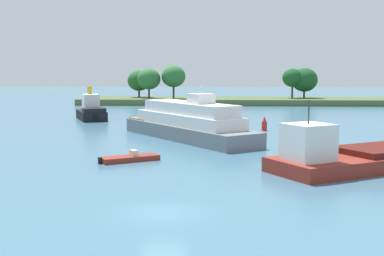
{
  "coord_description": "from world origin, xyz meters",
  "views": [
    {
      "loc": [
        3.06,
        -29.01,
        8.15
      ],
      "look_at": [
        0.05,
        31.79,
        1.2
      ],
      "focal_mm": 49.26,
      "sensor_mm": 36.0,
      "label": 1
    }
  ],
  "objects_px": {
    "tugboat": "(91,111)",
    "white_riverboat": "(188,123)",
    "channel_buoy_red": "(264,124)",
    "small_motorboat": "(130,158)"
  },
  "relations": [
    {
      "from": "white_riverboat",
      "to": "small_motorboat",
      "type": "xyz_separation_m",
      "value": [
        -4.31,
        -14.75,
        -1.59
      ]
    },
    {
      "from": "small_motorboat",
      "to": "channel_buoy_red",
      "type": "bearing_deg",
      "value": 59.62
    },
    {
      "from": "tugboat",
      "to": "white_riverboat",
      "type": "height_order",
      "value": "white_riverboat"
    },
    {
      "from": "tugboat",
      "to": "white_riverboat",
      "type": "relative_size",
      "value": 0.44
    },
    {
      "from": "small_motorboat",
      "to": "channel_buoy_red",
      "type": "distance_m",
      "value": 27.38
    },
    {
      "from": "tugboat",
      "to": "channel_buoy_red",
      "type": "distance_m",
      "value": 29.23
    },
    {
      "from": "tugboat",
      "to": "small_motorboat",
      "type": "distance_m",
      "value": 38.74
    },
    {
      "from": "tugboat",
      "to": "channel_buoy_red",
      "type": "xyz_separation_m",
      "value": [
        26.11,
        -13.12,
        -0.55
      ]
    },
    {
      "from": "white_riverboat",
      "to": "channel_buoy_red",
      "type": "xyz_separation_m",
      "value": [
        9.53,
        8.86,
        -1.03
      ]
    },
    {
      "from": "tugboat",
      "to": "white_riverboat",
      "type": "distance_m",
      "value": 27.53
    }
  ]
}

